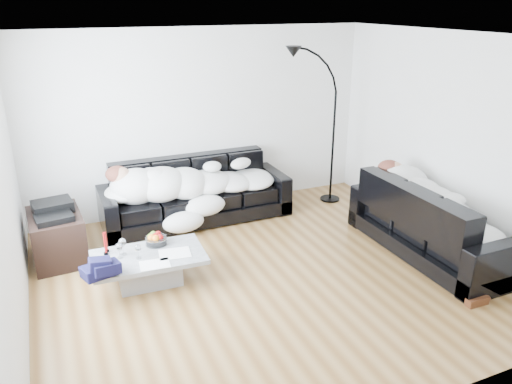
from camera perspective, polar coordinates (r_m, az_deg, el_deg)
name	(u,v)px	position (r m, az deg, el deg)	size (l,w,h in m)	color
ground	(266,274)	(5.77, 1.20, -9.36)	(5.00, 5.00, 0.00)	brown
wall_back	(202,121)	(7.27, -6.21, 8.05)	(5.00, 0.02, 2.60)	silver
wall_left	(4,202)	(4.82, -26.83, -1.01)	(0.02, 4.50, 2.60)	silver
wall_right	(451,141)	(6.64, 21.40, 5.47)	(0.02, 4.50, 2.60)	silver
ceiling	(269,36)	(4.99, 1.44, 17.35)	(5.00, 5.00, 0.00)	white
sofa_back	(196,191)	(7.04, -6.90, 0.13)	(2.60, 0.90, 0.85)	black
sofa_right	(433,219)	(6.41, 19.60, -2.97)	(2.19, 0.94, 0.89)	black
sleeper_back	(196,177)	(6.92, -6.86, 1.66)	(2.20, 0.76, 0.44)	white
sleeper_right	(435,204)	(6.34, 19.82, -1.27)	(1.88, 0.79, 0.46)	white
teal_cushion	(396,181)	(6.74, 15.68, 1.20)	(0.36, 0.30, 0.20)	#0A484C
coffee_table	(149,269)	(5.64, -12.08, -8.61)	(1.20, 0.70, 0.35)	#939699
fruit_bowl	(156,238)	(5.74, -11.37, -5.23)	(0.24, 0.24, 0.15)	white
wine_glass_a	(123,247)	(5.59, -14.99, -6.04)	(0.08, 0.08, 0.19)	white
wine_glass_b	(119,251)	(5.53, -15.35, -6.48)	(0.07, 0.07, 0.17)	white
wine_glass_c	(138,251)	(5.47, -13.33, -6.63)	(0.07, 0.07, 0.16)	white
candle_left	(105,244)	(5.62, -16.89, -5.67)	(0.05, 0.05, 0.26)	maroon
candle_right	(106,242)	(5.68, -16.75, -5.51)	(0.04, 0.04, 0.23)	maroon
newspaper_a	(175,253)	(5.53, -9.27, -6.91)	(0.34, 0.26, 0.01)	silver
newspaper_b	(155,264)	(5.35, -11.50, -8.08)	(0.31, 0.22, 0.01)	silver
navy_jacket	(102,263)	(5.17, -17.15, -7.72)	(0.34, 0.28, 0.17)	black
shoes	(478,296)	(5.79, 23.99, -10.78)	(0.42, 0.30, 0.10)	#472311
av_cabinet	(57,237)	(6.42, -21.77, -4.77)	(0.58, 0.84, 0.58)	black
stereo	(53,209)	(6.28, -22.20, -1.85)	(0.44, 0.34, 0.13)	black
floor_lamp	(333,135)	(7.58, 8.84, 6.41)	(0.75, 0.30, 2.07)	black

